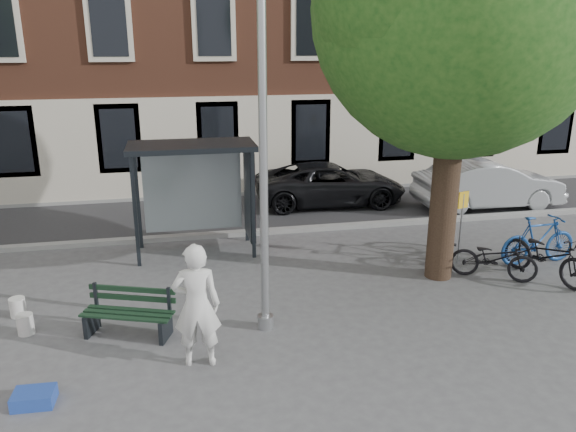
% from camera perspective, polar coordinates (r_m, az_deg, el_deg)
% --- Properties ---
extents(ground, '(90.00, 90.00, 0.00)m').
position_cam_1_polar(ground, '(10.07, -2.29, -11.27)').
color(ground, '#4C4C4F').
rests_on(ground, ground).
extents(road, '(40.00, 4.00, 0.01)m').
position_cam_1_polar(road, '(16.51, -6.31, 0.25)').
color(road, '#28282B').
rests_on(road, ground).
extents(curb_near, '(40.00, 0.25, 0.12)m').
position_cam_1_polar(curb_near, '(14.60, -5.54, -1.79)').
color(curb_near, gray).
rests_on(curb_near, ground).
extents(curb_far, '(40.00, 0.25, 0.12)m').
position_cam_1_polar(curb_far, '(18.41, -6.93, 2.20)').
color(curb_far, gray).
rests_on(curb_far, ground).
extents(lamppost, '(0.28, 0.35, 6.11)m').
position_cam_1_polar(lamppost, '(9.08, -2.50, 4.36)').
color(lamppost, '#9EA0A3').
rests_on(lamppost, ground).
extents(bus_shelter, '(2.85, 1.45, 2.62)m').
position_cam_1_polar(bus_shelter, '(13.19, -7.97, 4.44)').
color(bus_shelter, '#1E2328').
rests_on(bus_shelter, ground).
extents(painter, '(0.76, 0.54, 1.99)m').
position_cam_1_polar(painter, '(8.71, -9.27, -8.96)').
color(painter, silver).
rests_on(painter, ground).
extents(bench, '(1.62, 1.00, 0.80)m').
position_cam_1_polar(bench, '(10.06, -15.87, -9.64)').
color(bench, '#1E2328').
rests_on(bench, ground).
extents(bike_a, '(1.81, 1.44, 0.92)m').
position_cam_1_polar(bike_a, '(12.59, 20.18, -4.05)').
color(bike_a, black).
rests_on(bike_a, ground).
extents(bike_b, '(1.91, 0.63, 1.13)m').
position_cam_1_polar(bike_b, '(13.77, 24.11, -2.24)').
color(bike_b, navy).
rests_on(bike_b, ground).
extents(bike_c, '(1.38, 2.16, 1.07)m').
position_cam_1_polar(bike_c, '(12.98, 24.80, -3.62)').
color(bike_c, black).
rests_on(bike_c, ground).
extents(bike_d, '(1.30, 1.82, 1.08)m').
position_cam_1_polar(bike_d, '(13.34, 15.79, -2.07)').
color(bike_d, black).
rests_on(bike_d, ground).
extents(car_dark, '(4.68, 2.31, 1.28)m').
position_cam_1_polar(car_dark, '(17.33, 4.32, 3.29)').
color(car_dark, black).
rests_on(car_dark, ground).
extents(car_silver, '(4.40, 1.59, 1.44)m').
position_cam_1_polar(car_silver, '(17.90, 19.69, 3.05)').
color(car_silver, '#9DA0A4').
rests_on(car_silver, ground).
extents(blue_crate, '(0.57, 0.42, 0.20)m').
position_cam_1_polar(blue_crate, '(8.88, -24.39, -16.48)').
color(blue_crate, '#21409B').
rests_on(blue_crate, ground).
extents(bucket_a, '(0.30, 0.30, 0.36)m').
position_cam_1_polar(bucket_a, '(11.48, -25.76, -8.35)').
color(bucket_a, silver).
rests_on(bucket_a, ground).
extents(bucket_b, '(0.32, 0.32, 0.36)m').
position_cam_1_polar(bucket_b, '(10.78, -25.13, -9.92)').
color(bucket_b, silver).
rests_on(bucket_b, ground).
extents(notice_sign, '(0.28, 0.11, 1.67)m').
position_cam_1_polar(notice_sign, '(13.04, 17.26, 0.24)').
color(notice_sign, '#9EA0A3').
rests_on(notice_sign, ground).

